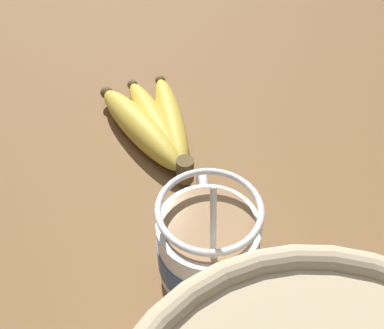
{
  "coord_description": "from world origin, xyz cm",
  "views": [
    {
      "loc": [
        -31.05,
        5.33,
        40.07
      ],
      "look_at": [
        1.32,
        3.06,
        7.06
      ],
      "focal_mm": 40.0,
      "sensor_mm": 36.0,
      "label": 1
    }
  ],
  "objects": [
    {
      "name": "table",
      "position": [
        0.0,
        0.0,
        1.37
      ],
      "size": [
        115.71,
        115.71,
        2.74
      ],
      "color": "brown",
      "rests_on": "ground"
    },
    {
      "name": "coffee_mug",
      "position": [
        -8.95,
        2.34,
        6.81
      ],
      "size": [
        13.94,
        9.36,
        14.25
      ],
      "color": "silver",
      "rests_on": "table"
    },
    {
      "name": "banana_bunch",
      "position": [
        11.5,
        7.32,
        4.51
      ],
      "size": [
        20.97,
        13.15,
        4.16
      ],
      "color": "brown",
      "rests_on": "table"
    }
  ]
}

